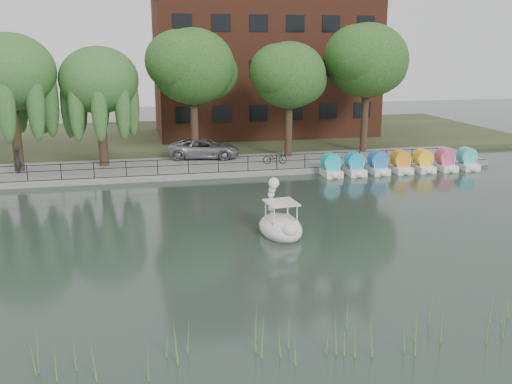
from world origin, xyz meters
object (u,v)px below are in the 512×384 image
object	(u,v)px
bicycle	(275,157)
swan_boat	(280,223)
minivan	(205,147)
pedestrian	(17,158)

from	to	relation	value
bicycle	swan_boat	xyz separation A→B (m)	(-3.33, -14.01, -0.35)
bicycle	swan_boat	bearing A→B (deg)	172.91
minivan	swan_boat	xyz separation A→B (m)	(1.25, -17.16, -0.69)
pedestrian	swan_boat	bearing A→B (deg)	41.26
minivan	bicycle	size ratio (longest dim) A/B	3.52
minivan	swan_boat	bearing A→B (deg)	-164.66
bicycle	swan_boat	world-z (taller)	swan_boat
minivan	pedestrian	xyz separation A→B (m)	(-12.66, -2.38, 0.15)
bicycle	pedestrian	distance (m)	17.27
swan_boat	bicycle	bearing A→B (deg)	71.57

